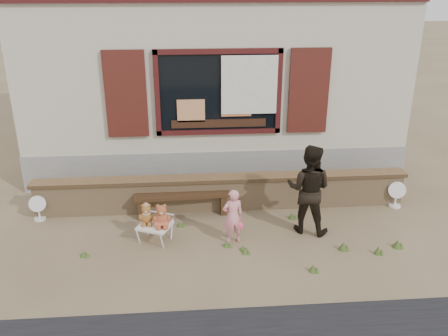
{
  "coord_description": "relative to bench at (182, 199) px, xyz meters",
  "views": [
    {
      "loc": [
        -0.62,
        -7.2,
        4.19
      ],
      "look_at": [
        0.0,
        0.6,
        1.0
      ],
      "focal_mm": 38.0,
      "sensor_mm": 36.0,
      "label": 1
    }
  ],
  "objects": [
    {
      "name": "brick_wall",
      "position": [
        0.77,
        0.2,
        0.01
      ],
      "size": [
        7.1,
        0.36,
        0.67
      ],
      "color": "tan",
      "rests_on": "ground"
    },
    {
      "name": "teddy_bear_right",
      "position": [
        -0.33,
        -1.0,
        0.19
      ],
      "size": [
        0.38,
        0.36,
        0.41
      ],
      "primitive_type": null,
      "rotation": [
        0.0,
        0.0,
        -0.4
      ],
      "color": "brown",
      "rests_on": "folding_chair"
    },
    {
      "name": "teddy_bear_left",
      "position": [
        -0.59,
        -0.89,
        0.17
      ],
      "size": [
        0.34,
        0.32,
        0.37
      ],
      "primitive_type": null,
      "rotation": [
        0.0,
        0.0,
        -0.4
      ],
      "color": "brown",
      "rests_on": "folding_chair"
    },
    {
      "name": "adult",
      "position": [
        2.17,
        -0.78,
        0.47
      ],
      "size": [
        0.96,
        0.87,
        1.59
      ],
      "primitive_type": "imported",
      "rotation": [
        0.0,
        0.0,
        2.71
      ],
      "color": "black",
      "rests_on": "ground"
    },
    {
      "name": "child",
      "position": [
        0.85,
        -1.06,
        0.16
      ],
      "size": [
        0.39,
        0.29,
        0.96
      ],
      "primitive_type": "imported",
      "rotation": [
        0.0,
        0.0,
        3.33
      ],
      "color": "pink",
      "rests_on": "ground"
    },
    {
      "name": "bench",
      "position": [
        0.0,
        0.0,
        0.0
      ],
      "size": [
        1.77,
        0.47,
        0.45
      ],
      "rotation": [
        0.0,
        0.0,
        0.06
      ],
      "color": "#301F11",
      "rests_on": "ground"
    },
    {
      "name": "ground",
      "position": [
        0.77,
        -0.8,
        -0.33
      ],
      "size": [
        80.0,
        80.0,
        0.0
      ],
      "primitive_type": "plane",
      "color": "brown",
      "rests_on": "ground"
    },
    {
      "name": "grass_tufts",
      "position": [
        1.78,
        -1.28,
        -0.27
      ],
      "size": [
        5.28,
        1.84,
        0.15
      ],
      "color": "#3E5421",
      "rests_on": "ground"
    },
    {
      "name": "folding_chair",
      "position": [
        -0.46,
        -0.94,
        -0.04
      ],
      "size": [
        0.65,
        0.62,
        0.32
      ],
      "rotation": [
        0.0,
        0.0,
        -0.4
      ],
      "color": "white",
      "rests_on": "ground"
    },
    {
      "name": "fan_left",
      "position": [
        -2.63,
        -0.0,
        -0.08
      ],
      "size": [
        0.31,
        0.21,
        0.49
      ],
      "rotation": [
        0.0,
        0.0,
        0.21
      ],
      "color": "silver",
      "rests_on": "ground"
    },
    {
      "name": "shopfront",
      "position": [
        0.77,
        3.69,
        1.67
      ],
      "size": [
        8.04,
        5.13,
        4.0
      ],
      "color": "#C0B89B",
      "rests_on": "ground"
    },
    {
      "name": "fan_right",
      "position": [
        4.13,
        -0.0,
        -0.06
      ],
      "size": [
        0.34,
        0.22,
        0.53
      ],
      "rotation": [
        0.0,
        0.0,
        -0.31
      ],
      "color": "white",
      "rests_on": "ground"
    }
  ]
}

